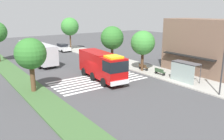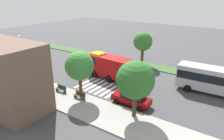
{
  "view_description": "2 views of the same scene",
  "coord_description": "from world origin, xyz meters",
  "px_view_note": "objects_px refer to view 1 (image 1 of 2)",
  "views": [
    {
      "loc": [
        24.76,
        -15.42,
        8.79
      ],
      "look_at": [
        1.39,
        1.37,
        1.43
      ],
      "focal_mm": 36.9,
      "sensor_mm": 36.0,
      "label": 1
    },
    {
      "loc": [
        -17.05,
        25.66,
        12.82
      ],
      "look_at": [
        0.33,
        0.65,
        1.57
      ],
      "focal_mm": 34.38,
      "sensor_mm": 36.0,
      "label": 2
    }
  ],
  "objects_px": {
    "parked_car_west": "(63,47)",
    "street_lamp": "(223,60)",
    "sidewalk_tree_center": "(143,43)",
    "median_tree_west": "(31,54)",
    "parked_car_mid": "(107,61)",
    "transit_bus": "(37,51)",
    "sidewalk_tree_far_west": "(70,27)",
    "sidewalk_tree_west": "(112,38)",
    "fire_truck": "(102,65)",
    "bus_stop_shelter": "(184,68)",
    "bench_west_of_shelter": "(143,67)",
    "bench_near_shelter": "(160,72)"
  },
  "relations": [
    {
      "from": "parked_car_west",
      "to": "sidewalk_tree_far_west",
      "type": "bearing_deg",
      "value": 102.5
    },
    {
      "from": "transit_bus",
      "to": "sidewalk_tree_far_west",
      "type": "bearing_deg",
      "value": -50.55
    },
    {
      "from": "transit_bus",
      "to": "bench_west_of_shelter",
      "type": "height_order",
      "value": "transit_bus"
    },
    {
      "from": "sidewalk_tree_west",
      "to": "median_tree_west",
      "type": "height_order",
      "value": "sidewalk_tree_west"
    },
    {
      "from": "bench_west_of_shelter",
      "to": "street_lamp",
      "type": "height_order",
      "value": "street_lamp"
    },
    {
      "from": "bench_west_of_shelter",
      "to": "sidewalk_tree_west",
      "type": "bearing_deg",
      "value": -177.02
    },
    {
      "from": "transit_bus",
      "to": "sidewalk_tree_center",
      "type": "distance_m",
      "value": 18.38
    },
    {
      "from": "parked_car_mid",
      "to": "transit_bus",
      "type": "relative_size",
      "value": 0.4
    },
    {
      "from": "sidewalk_tree_far_west",
      "to": "sidewalk_tree_west",
      "type": "relative_size",
      "value": 1.18
    },
    {
      "from": "fire_truck",
      "to": "street_lamp",
      "type": "relative_size",
      "value": 1.47
    },
    {
      "from": "sidewalk_tree_west",
      "to": "sidewalk_tree_center",
      "type": "relative_size",
      "value": 1.04
    },
    {
      "from": "sidewalk_tree_far_west",
      "to": "sidewalk_tree_west",
      "type": "xyz_separation_m",
      "value": [
        16.57,
        0.0,
        -1.08
      ]
    },
    {
      "from": "parked_car_mid",
      "to": "median_tree_west",
      "type": "xyz_separation_m",
      "value": [
        5.84,
        -13.94,
        3.48
      ]
    },
    {
      "from": "parked_car_west",
      "to": "transit_bus",
      "type": "relative_size",
      "value": 0.39
    },
    {
      "from": "parked_car_west",
      "to": "street_lamp",
      "type": "relative_size",
      "value": 0.71
    },
    {
      "from": "parked_car_mid",
      "to": "bus_stop_shelter",
      "type": "relative_size",
      "value": 1.35
    },
    {
      "from": "sidewalk_tree_far_west",
      "to": "fire_truck",
      "type": "bearing_deg",
      "value": -16.57
    },
    {
      "from": "sidewalk_tree_far_west",
      "to": "bench_west_of_shelter",
      "type": "bearing_deg",
      "value": 0.93
    },
    {
      "from": "bus_stop_shelter",
      "to": "sidewalk_tree_far_west",
      "type": "bearing_deg",
      "value": -179.31
    },
    {
      "from": "parked_car_mid",
      "to": "transit_bus",
      "type": "height_order",
      "value": "transit_bus"
    },
    {
      "from": "fire_truck",
      "to": "street_lamp",
      "type": "distance_m",
      "value": 14.11
    },
    {
      "from": "fire_truck",
      "to": "bench_west_of_shelter",
      "type": "height_order",
      "value": "fire_truck"
    },
    {
      "from": "street_lamp",
      "to": "sidewalk_tree_center",
      "type": "xyz_separation_m",
      "value": [
        -12.5,
        0.4,
        0.4
      ]
    },
    {
      "from": "bus_stop_shelter",
      "to": "street_lamp",
      "type": "xyz_separation_m",
      "value": [
        5.29,
        -0.78,
        2.01
      ]
    },
    {
      "from": "sidewalk_tree_center",
      "to": "median_tree_west",
      "type": "xyz_separation_m",
      "value": [
        -0.28,
        -16.14,
        0.03
      ]
    },
    {
      "from": "bus_stop_shelter",
      "to": "street_lamp",
      "type": "bearing_deg",
      "value": -8.37
    },
    {
      "from": "fire_truck",
      "to": "transit_bus",
      "type": "relative_size",
      "value": 0.8
    },
    {
      "from": "bus_stop_shelter",
      "to": "sidewalk_tree_west",
      "type": "relative_size",
      "value": 0.56
    },
    {
      "from": "median_tree_west",
      "to": "sidewalk_tree_west",
      "type": "bearing_deg",
      "value": 114.66
    },
    {
      "from": "parked_car_west",
      "to": "transit_bus",
      "type": "xyz_separation_m",
      "value": [
        9.1,
        -8.69,
        1.21
      ]
    },
    {
      "from": "parked_car_west",
      "to": "parked_car_mid",
      "type": "xyz_separation_m",
      "value": [
        17.62,
        0.0,
        -0.04
      ]
    },
    {
      "from": "bus_stop_shelter",
      "to": "median_tree_west",
      "type": "relative_size",
      "value": 0.59
    },
    {
      "from": "bus_stop_shelter",
      "to": "sidewalk_tree_far_west",
      "type": "xyz_separation_m",
      "value": [
        -31.47,
        -0.38,
        3.51
      ]
    },
    {
      "from": "sidewalk_tree_center",
      "to": "median_tree_west",
      "type": "relative_size",
      "value": 1.0
    },
    {
      "from": "parked_car_mid",
      "to": "sidewalk_tree_center",
      "type": "height_order",
      "value": "sidewalk_tree_center"
    },
    {
      "from": "bench_west_of_shelter",
      "to": "sidewalk_tree_west",
      "type": "xyz_separation_m",
      "value": [
        -7.53,
        -0.39,
        3.73
      ]
    },
    {
      "from": "bus_stop_shelter",
      "to": "bench_west_of_shelter",
      "type": "height_order",
      "value": "bus_stop_shelter"
    },
    {
      "from": "parked_car_west",
      "to": "sidewalk_tree_far_west",
      "type": "xyz_separation_m",
      "value": [
        -0.53,
        2.2,
        4.52
      ]
    },
    {
      "from": "parked_car_mid",
      "to": "bench_west_of_shelter",
      "type": "distance_m",
      "value": 6.5
    },
    {
      "from": "parked_car_mid",
      "to": "street_lamp",
      "type": "relative_size",
      "value": 0.74
    },
    {
      "from": "fire_truck",
      "to": "parked_car_west",
      "type": "height_order",
      "value": "fire_truck"
    },
    {
      "from": "parked_car_mid",
      "to": "median_tree_west",
      "type": "height_order",
      "value": "median_tree_west"
    },
    {
      "from": "parked_car_west",
      "to": "sidewalk_tree_center",
      "type": "height_order",
      "value": "sidewalk_tree_center"
    },
    {
      "from": "transit_bus",
      "to": "sidewalk_tree_west",
      "type": "bearing_deg",
      "value": -124.54
    },
    {
      "from": "bench_west_of_shelter",
      "to": "street_lamp",
      "type": "distance_m",
      "value": 13.11
    },
    {
      "from": "transit_bus",
      "to": "sidewalk_tree_west",
      "type": "distance_m",
      "value": 13.11
    },
    {
      "from": "bench_near_shelter",
      "to": "median_tree_west",
      "type": "relative_size",
      "value": 0.27
    },
    {
      "from": "bench_near_shelter",
      "to": "median_tree_west",
      "type": "bearing_deg",
      "value": -101.89
    },
    {
      "from": "bench_west_of_shelter",
      "to": "sidewalk_tree_far_west",
      "type": "relative_size",
      "value": 0.22
    },
    {
      "from": "sidewalk_tree_far_west",
      "to": "sidewalk_tree_center",
      "type": "relative_size",
      "value": 1.23
    }
  ]
}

